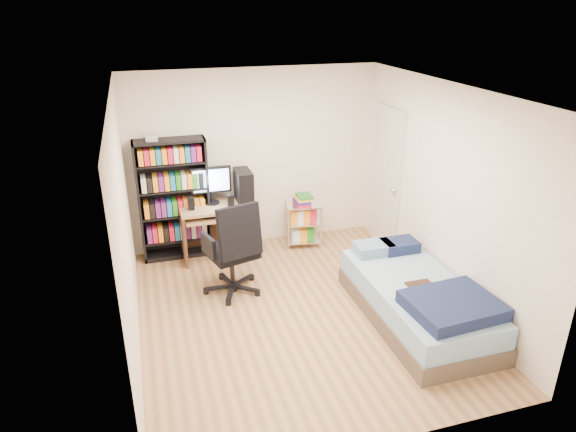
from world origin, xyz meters
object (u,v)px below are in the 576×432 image
object	(u,v)px
office_chair	(234,265)
bed	(418,300)
computer_desk	(224,208)
media_shelf	(174,198)

from	to	relation	value
office_chair	bed	distance (m)	2.17
office_chair	computer_desk	bearing A→B (deg)	69.57
computer_desk	office_chair	distance (m)	1.12
media_shelf	office_chair	world-z (taller)	media_shelf
office_chair	bed	size ratio (longest dim) A/B	0.58
media_shelf	bed	bearing A→B (deg)	-44.76
computer_desk	bed	bearing A→B (deg)	-52.20
media_shelf	computer_desk	world-z (taller)	media_shelf
bed	media_shelf	bearing A→B (deg)	135.24
office_chair	bed	world-z (taller)	office_chair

